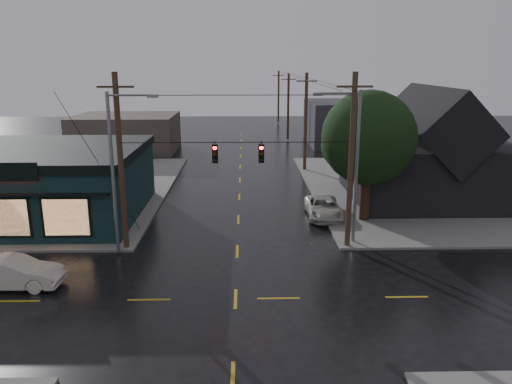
{
  "coord_description": "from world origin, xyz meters",
  "views": [
    {
      "loc": [
        0.46,
        -21.14,
        10.67
      ],
      "look_at": [
        1.09,
        6.19,
        3.51
      ],
      "focal_mm": 35.0,
      "sensor_mm": 36.0,
      "label": 1
    }
  ],
  "objects_px": {
    "sedan_cream": "(12,273)",
    "suv_silver": "(323,208)",
    "utility_pole_nw": "(127,249)",
    "utility_pole_ne": "(347,247)",
    "corner_tree": "(369,138)"
  },
  "relations": [
    {
      "from": "utility_pole_nw",
      "to": "utility_pole_ne",
      "type": "bearing_deg",
      "value": 0.0
    },
    {
      "from": "suv_silver",
      "to": "utility_pole_ne",
      "type": "bearing_deg",
      "value": -84.17
    },
    {
      "from": "sedan_cream",
      "to": "suv_silver",
      "type": "xyz_separation_m",
      "value": [
        16.82,
        10.97,
        -0.07
      ]
    },
    {
      "from": "corner_tree",
      "to": "sedan_cream",
      "type": "xyz_separation_m",
      "value": [
        -19.48,
        -9.99,
        -5.0
      ]
    },
    {
      "from": "corner_tree",
      "to": "utility_pole_nw",
      "type": "relative_size",
      "value": 0.87
    },
    {
      "from": "utility_pole_ne",
      "to": "suv_silver",
      "type": "xyz_separation_m",
      "value": [
        -0.5,
        5.94,
        0.7
      ]
    },
    {
      "from": "corner_tree",
      "to": "utility_pole_ne",
      "type": "distance_m",
      "value": 7.91
    },
    {
      "from": "sedan_cream",
      "to": "suv_silver",
      "type": "height_order",
      "value": "sedan_cream"
    },
    {
      "from": "corner_tree",
      "to": "sedan_cream",
      "type": "bearing_deg",
      "value": -152.86
    },
    {
      "from": "utility_pole_nw",
      "to": "sedan_cream",
      "type": "height_order",
      "value": "utility_pole_nw"
    },
    {
      "from": "utility_pole_nw",
      "to": "suv_silver",
      "type": "height_order",
      "value": "utility_pole_nw"
    },
    {
      "from": "utility_pole_nw",
      "to": "sedan_cream",
      "type": "distance_m",
      "value": 6.67
    },
    {
      "from": "sedan_cream",
      "to": "corner_tree",
      "type": "bearing_deg",
      "value": -61.45
    },
    {
      "from": "utility_pole_nw",
      "to": "sedan_cream",
      "type": "relative_size",
      "value": 2.17
    },
    {
      "from": "utility_pole_ne",
      "to": "suv_silver",
      "type": "bearing_deg",
      "value": 94.81
    }
  ]
}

